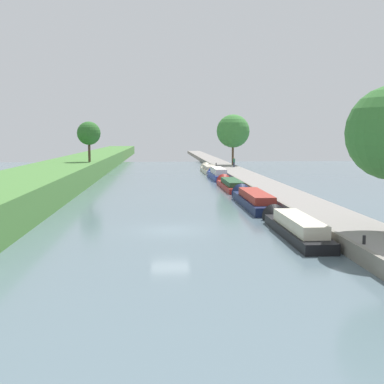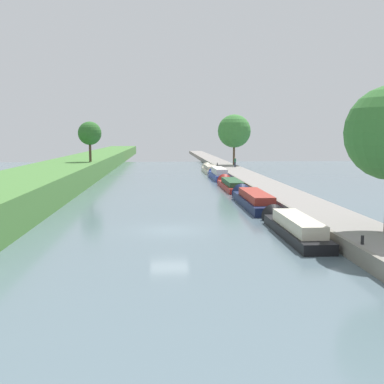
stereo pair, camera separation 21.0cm
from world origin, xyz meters
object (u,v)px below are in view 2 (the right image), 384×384
person_walking (235,162)px  mooring_bollard_far (217,164)px  narrowboat_navy (253,199)px  narrowboat_blue (218,174)px  narrowboat_red (231,184)px  narrowboat_black (292,226)px  narrowboat_cream (210,169)px  mooring_bollard_near (362,240)px

person_walking → mooring_bollard_far: person_walking is taller
narrowboat_navy → mooring_bollard_far: 42.52m
narrowboat_blue → mooring_bollard_far: bearing=83.7°
narrowboat_red → person_walking: 24.44m
narrowboat_black → person_walking: 50.19m
mooring_bollard_far → narrowboat_blue: bearing=-96.3°
narrowboat_blue → narrowboat_cream: (0.04, 12.03, -0.17)m
mooring_bollard_near → narrowboat_black: bearing=105.5°
mooring_bollard_near → narrowboat_cream: bearing=91.8°
narrowboat_blue → narrowboat_cream: narrowboat_blue is taller
narrowboat_cream → person_walking: person_walking is taller
narrowboat_red → mooring_bollard_far: bearing=86.3°
narrowboat_red → mooring_bollard_near: 32.32m
narrowboat_red → narrowboat_cream: size_ratio=1.00×
narrowboat_red → narrowboat_blue: narrowboat_blue is taller
narrowboat_blue → mooring_bollard_near: (1.84, -44.45, 0.41)m
narrowboat_black → mooring_bollard_near: size_ratio=23.33×
narrowboat_navy → narrowboat_cream: (0.08, 37.92, -0.07)m
mooring_bollard_far → narrowboat_cream: bearing=-111.5°
narrowboat_red → narrowboat_blue: (-0.00, 12.19, 0.21)m
narrowboat_black → mooring_bollard_far: bearing=88.2°
narrowboat_cream → mooring_bollard_far: (1.80, 4.56, 0.58)m
person_walking → narrowboat_blue: bearing=-110.0°
narrowboat_black → mooring_bollard_far: 54.79m
narrowboat_black → mooring_bollard_far: narrowboat_black is taller
person_walking → mooring_bollard_near: 56.34m
narrowboat_red → person_walking: size_ratio=6.97×
narrowboat_black → narrowboat_blue: bearing=90.1°
narrowboat_navy → mooring_bollard_far: narrowboat_navy is taller
narrowboat_navy → mooring_bollard_near: bearing=-84.2°
narrowboat_navy → narrowboat_blue: bearing=89.9°
person_walking → mooring_bollard_near: person_walking is taller
narrowboat_black → person_walking: person_walking is taller
mooring_bollard_far → person_walking: bearing=-62.5°
narrowboat_navy → narrowboat_cream: size_ratio=1.04×
narrowboat_navy → person_walking: 37.99m
narrowboat_blue → mooring_bollard_far: size_ratio=24.45×
narrowboat_red → mooring_bollard_far: 28.84m
narrowboat_red → mooring_bollard_far: (1.84, 28.78, 0.61)m
narrowboat_red → mooring_bollard_near: (1.84, -32.26, 0.61)m
narrowboat_blue → mooring_bollard_far: narrowboat_blue is taller
narrowboat_navy → mooring_bollard_far: (1.88, 42.48, 0.51)m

